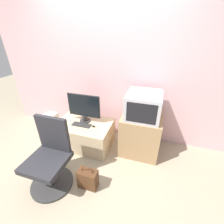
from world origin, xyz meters
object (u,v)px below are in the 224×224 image
at_px(main_monitor, 84,108).
at_px(office_chair, 50,160).
at_px(cardboard_box_lower, 53,131).
at_px(keyboard, 81,125).
at_px(handbag, 88,179).
at_px(mouse, 93,126).
at_px(crt_tv, 144,105).

bearing_deg(main_monitor, office_chair, -92.99).
distance_m(main_monitor, office_chair, 0.99).
relative_size(office_chair, cardboard_box_lower, 3.46).
xyz_separation_m(keyboard, handbag, (0.44, -0.73, -0.31)).
bearing_deg(mouse, cardboard_box_lower, 177.17).
bearing_deg(main_monitor, handbag, -63.15).
relative_size(keyboard, crt_tv, 0.60).
relative_size(mouse, handbag, 0.18).
relative_size(mouse, cardboard_box_lower, 0.24).
relative_size(cardboard_box_lower, handbag, 0.74).
relative_size(crt_tv, office_chair, 0.57).
bearing_deg(mouse, main_monitor, 149.04).
xyz_separation_m(crt_tv, office_chair, (-1.04, -0.98, -0.49)).
relative_size(main_monitor, handbag, 1.59).
bearing_deg(keyboard, main_monitor, 90.06).
bearing_deg(handbag, keyboard, 121.18).
distance_m(crt_tv, cardboard_box_lower, 1.85).
bearing_deg(crt_tv, keyboard, -169.25).
height_order(crt_tv, office_chair, crt_tv).
bearing_deg(office_chair, crt_tv, 43.19).
height_order(office_chair, handbag, office_chair).
bearing_deg(handbag, cardboard_box_lower, 145.17).
relative_size(office_chair, handbag, 2.58).
height_order(crt_tv, handbag, crt_tv).
bearing_deg(mouse, crt_tv, 12.94).
xyz_separation_m(main_monitor, crt_tv, (1.00, 0.05, 0.17)).
relative_size(keyboard, cardboard_box_lower, 1.20).
bearing_deg(mouse, keyboard, -177.19).
relative_size(main_monitor, keyboard, 1.78).
bearing_deg(cardboard_box_lower, keyboard, -4.63).
relative_size(main_monitor, cardboard_box_lower, 2.14).
distance_m(crt_tv, office_chair, 1.51).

